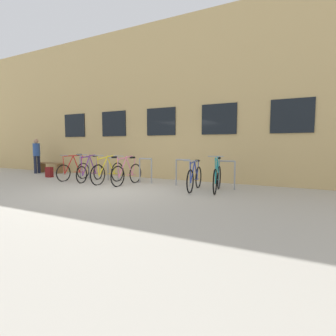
# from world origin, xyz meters

# --- Properties ---
(ground_plane) EXTENTS (42.00, 42.00, 0.00)m
(ground_plane) POSITION_xyz_m (0.00, 0.00, 0.00)
(ground_plane) COLOR #B2ADA0
(storefront_building) EXTENTS (28.00, 5.26, 6.28)m
(storefront_building) POSITION_xyz_m (-0.00, 5.81, 3.14)
(storefront_building) COLOR tan
(storefront_building) RESTS_ON ground
(bike_rack) EXTENTS (6.56, 0.05, 0.92)m
(bike_rack) POSITION_xyz_m (0.05, 1.90, 0.55)
(bike_rack) COLOR gray
(bike_rack) RESTS_ON ground
(bicycle_blue) EXTENTS (0.44, 1.71, 0.97)m
(bicycle_blue) POSITION_xyz_m (2.20, 1.33, 0.38)
(bicycle_blue) COLOR black
(bicycle_blue) RESTS_ON ground
(bicycle_teal) EXTENTS (0.46, 1.73, 1.11)m
(bicycle_teal) POSITION_xyz_m (2.89, 1.42, 0.41)
(bicycle_teal) COLOR black
(bicycle_teal) RESTS_ON ground
(bicycle_pink) EXTENTS (0.44, 1.75, 1.06)m
(bicycle_pink) POSITION_xyz_m (-0.34, 1.29, 0.39)
(bicycle_pink) COLOR black
(bicycle_pink) RESTS_ON ground
(bicycle_yellow) EXTENTS (0.44, 1.83, 1.06)m
(bicycle_yellow) POSITION_xyz_m (-1.15, 1.25, 0.40)
(bicycle_yellow) COLOR black
(bicycle_yellow) RESTS_ON ground
(bicycle_purple) EXTENTS (0.45, 1.70, 1.07)m
(bicycle_purple) POSITION_xyz_m (-2.12, 1.35, 0.37)
(bicycle_purple) COLOR black
(bicycle_purple) RESTS_ON ground
(bicycle_red) EXTENTS (0.44, 1.65, 1.04)m
(bicycle_red) POSITION_xyz_m (-2.96, 1.32, 0.38)
(bicycle_red) COLOR black
(bicycle_red) RESTS_ON ground
(wooden_bench) EXTENTS (1.56, 0.40, 0.50)m
(wooden_bench) POSITION_xyz_m (-6.00, 2.66, 0.36)
(wooden_bench) COLOR olive
(wooden_bench) RESTS_ON ground
(person_by_bench) EXTENTS (0.32, 0.36, 1.68)m
(person_by_bench) POSITION_xyz_m (-6.41, 2.23, 0.97)
(person_by_bench) COLOR #1E2338
(person_by_bench) RESTS_ON ground
(backpack) EXTENTS (0.30, 0.22, 0.44)m
(backpack) POSITION_xyz_m (-4.54, 1.43, 0.22)
(backpack) COLOR maroon
(backpack) RESTS_ON ground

